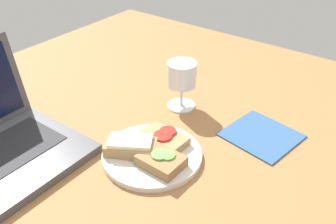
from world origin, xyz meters
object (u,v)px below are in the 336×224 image
sandwich_with_cucumber (161,160)px  sandwich_with_tomato (164,138)px  wine_glass (182,77)px  plate (152,155)px  sandwich_with_cheese (131,146)px  napkin (261,135)px

sandwich_with_cucumber → sandwich_with_tomato: bearing=33.3°
sandwich_with_tomato → wine_glass: size_ratio=0.86×
plate → wine_glass: bearing=18.5°
plate → wine_glass: (21.20, 7.09, 8.24)cm
sandwich_with_cheese → wine_glass: size_ratio=0.98×
plate → sandwich_with_tomato: (4.64, 0.24, 1.77)cm
sandwich_with_tomato → napkin: size_ratio=0.70×
plate → napkin: 26.85cm
sandwich_with_tomato → napkin: bearing=-43.5°
sandwich_with_tomato → sandwich_with_cucumber: bearing=-146.7°
plate → napkin: (21.63, -15.91, -0.46)cm
sandwich_with_tomato → sandwich_with_cheese: bearing=153.2°
plate → sandwich_with_cucumber: 5.00cm
sandwich_with_cheese → wine_glass: 24.68cm
plate → wine_glass: size_ratio=1.72×
sandwich_with_cheese → plate: bearing=-56.8°
plate → sandwich_with_tomato: size_ratio=2.01×
sandwich_with_cheese → napkin: sandwich_with_cheese is taller
plate → sandwich_with_cheese: sandwich_with_cheese is taller
wine_glass → napkin: size_ratio=0.82×
sandwich_with_cheese → wine_glass: wine_glass is taller
sandwich_with_tomato → wine_glass: (16.56, 6.85, 6.47)cm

